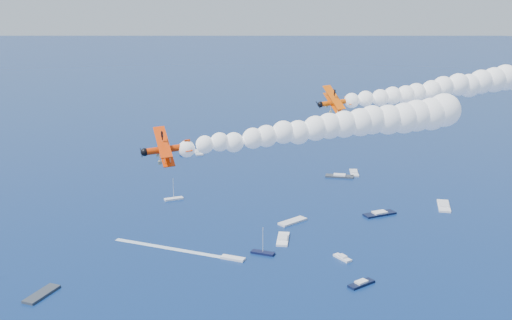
% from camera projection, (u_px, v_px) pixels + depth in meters
% --- Properties ---
extents(biplane_lead, '(10.16, 10.39, 7.31)m').
position_uv_depth(biplane_lead, '(335.00, 102.00, 111.68)').
color(biplane_lead, '#E04F04').
extents(biplane_trail, '(12.21, 12.69, 8.37)m').
position_uv_depth(biplane_trail, '(167.00, 149.00, 99.52)').
color(biplane_trail, red).
extents(smoke_trail_lead, '(52.25, 51.99, 9.44)m').
position_uv_depth(smoke_trail_lead, '(463.00, 85.00, 118.10)').
color(smoke_trail_lead, white).
extents(smoke_trail_trail, '(52.23, 51.49, 9.44)m').
position_uv_depth(smoke_trail_trail, '(322.00, 128.00, 105.08)').
color(smoke_trail_trail, white).
extents(spectator_boats, '(195.30, 181.20, 0.70)m').
position_uv_depth(spectator_boats, '(313.00, 236.00, 214.75)').
color(spectator_boats, silver).
rests_on(spectator_boats, ground).
extents(boat_wakes, '(186.32, 161.93, 0.04)m').
position_uv_depth(boat_wakes, '(234.00, 256.00, 199.64)').
color(boat_wakes, white).
rests_on(boat_wakes, ground).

